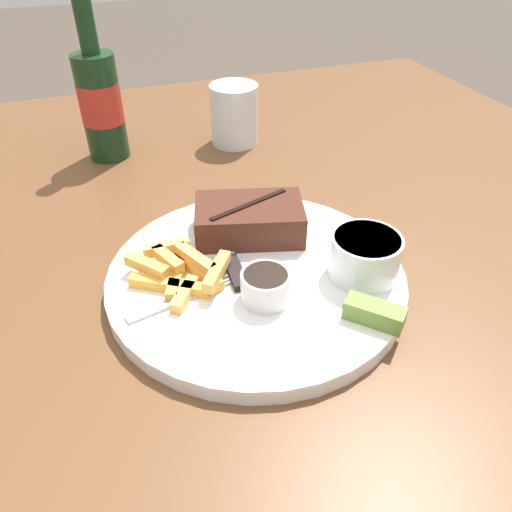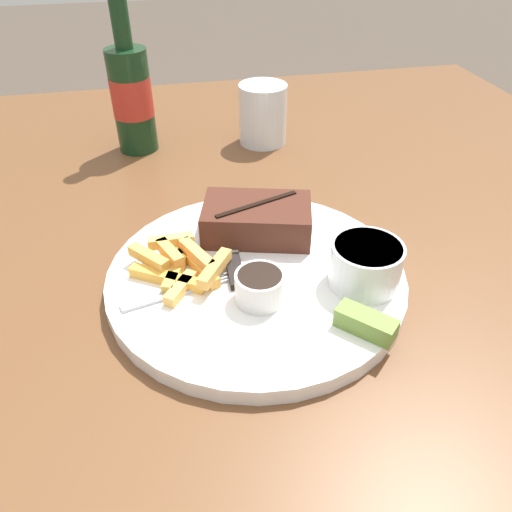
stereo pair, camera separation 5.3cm
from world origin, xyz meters
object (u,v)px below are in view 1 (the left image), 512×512
at_px(pickle_spear, 374,313).
at_px(beer_bottle, 100,100).
at_px(coleslaw_cup, 365,254).
at_px(dipping_sauce_cup, 265,286).
at_px(dinner_plate, 256,277).
at_px(drinking_glass, 234,115).
at_px(fork_utensil, 184,298).
at_px(knife_utensil, 226,251).
at_px(steak_portion, 249,220).

distance_m(pickle_spear, beer_bottle, 0.53).
distance_m(coleslaw_cup, dipping_sauce_cup, 0.11).
bearing_deg(pickle_spear, dinner_plate, 126.29).
relative_size(dinner_plate, pickle_spear, 5.71).
relative_size(coleslaw_cup, pickle_spear, 1.31).
xyz_separation_m(dinner_plate, drinking_glass, (0.09, 0.36, 0.04)).
bearing_deg(dinner_plate, fork_utensil, -167.42).
distance_m(pickle_spear, knife_utensil, 0.18).
bearing_deg(dipping_sauce_cup, drinking_glass, 76.65).
xyz_separation_m(coleslaw_cup, knife_utensil, (-0.13, 0.08, -0.02)).
height_order(coleslaw_cup, beer_bottle, beer_bottle).
distance_m(coleslaw_cup, pickle_spear, 0.07).
relative_size(pickle_spear, drinking_glass, 0.58).
relative_size(steak_portion, coleslaw_cup, 1.90).
bearing_deg(dipping_sauce_cup, beer_bottle, 104.35).
bearing_deg(steak_portion, dipping_sauce_cup, -101.08).
distance_m(coleslaw_cup, beer_bottle, 0.48).
height_order(fork_utensil, beer_bottle, beer_bottle).
height_order(dipping_sauce_cup, fork_utensil, dipping_sauce_cup).
bearing_deg(drinking_glass, coleslaw_cup, -87.82).
bearing_deg(steak_portion, pickle_spear, -70.25).
height_order(coleslaw_cup, drinking_glass, drinking_glass).
xyz_separation_m(coleslaw_cup, pickle_spear, (-0.03, -0.07, -0.02)).
xyz_separation_m(beer_bottle, drinking_glass, (0.20, -0.02, -0.04)).
bearing_deg(fork_utensil, drinking_glass, 52.81).
xyz_separation_m(fork_utensil, beer_bottle, (-0.03, 0.40, 0.07)).
height_order(steak_portion, knife_utensil, steak_portion).
xyz_separation_m(dipping_sauce_cup, beer_bottle, (-0.11, 0.42, 0.06)).
bearing_deg(beer_bottle, drinking_glass, -5.02).
bearing_deg(dipping_sauce_cup, coleslaw_cup, 1.31).
bearing_deg(dinner_plate, drinking_glass, 75.96).
relative_size(dinner_plate, knife_utensil, 1.94).
bearing_deg(dipping_sauce_cup, steak_portion, 78.92).
distance_m(dinner_plate, dipping_sauce_cup, 0.05).
height_order(dinner_plate, coleslaw_cup, coleslaw_cup).
distance_m(knife_utensil, beer_bottle, 0.36).
xyz_separation_m(knife_utensil, drinking_glass, (0.11, 0.32, 0.03)).
bearing_deg(beer_bottle, coleslaw_cup, -62.42).
distance_m(dinner_plate, fork_utensil, 0.09).
bearing_deg(drinking_glass, knife_utensil, -109.26).
xyz_separation_m(steak_portion, coleslaw_cup, (0.09, -0.11, 0.01)).
bearing_deg(coleslaw_cup, fork_utensil, 172.65).
relative_size(dinner_plate, drinking_glass, 3.33).
relative_size(coleslaw_cup, drinking_glass, 0.77).
bearing_deg(coleslaw_cup, drinking_glass, 92.18).
bearing_deg(dinner_plate, beer_bottle, 106.86).
xyz_separation_m(coleslaw_cup, drinking_glass, (-0.02, 0.40, 0.00)).
xyz_separation_m(pickle_spear, knife_utensil, (-0.10, 0.15, -0.01)).
relative_size(steak_portion, knife_utensil, 0.85).
xyz_separation_m(dinner_plate, knife_utensil, (-0.02, 0.04, 0.01)).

